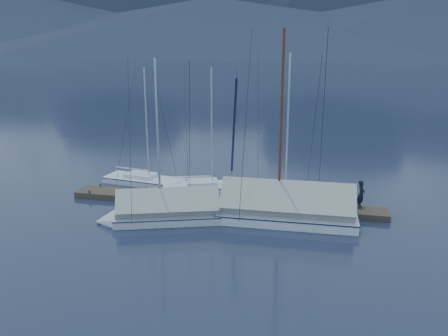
{
  "coord_description": "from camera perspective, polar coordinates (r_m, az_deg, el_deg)",
  "views": [
    {
      "loc": [
        5.58,
        -22.9,
        9.29
      ],
      "look_at": [
        0.0,
        2.0,
        2.2
      ],
      "focal_mm": 38.0,
      "sensor_mm": 36.0,
      "label": 1
    }
  ],
  "objects": [
    {
      "name": "sailboat_open_right",
      "position": [
        28.53,
        8.36,
        -3.3
      ],
      "size": [
        7.27,
        3.4,
        9.29
      ],
      "color": "silver",
      "rests_on": "ground"
    },
    {
      "name": "sailboat_covered_near",
      "position": [
        24.91,
        6.14,
        -5.14
      ],
      "size": [
        8.34,
        3.58,
        10.77
      ],
      "color": "white",
      "rests_on": "ground"
    },
    {
      "name": "sailboat_covered_far",
      "position": [
        24.94,
        -7.92,
        -5.39
      ],
      "size": [
        6.81,
        3.97,
        9.16
      ],
      "color": "silver",
      "rests_on": "ground"
    },
    {
      "name": "ground",
      "position": [
        25.33,
        -0.99,
        -5.99
      ],
      "size": [
        1000.0,
        1000.0,
        0.0
      ],
      "primitive_type": "plane",
      "color": "black",
      "rests_on": "ground"
    },
    {
      "name": "mooring_posts",
      "position": [
        27.14,
        -1.03,
        -3.7
      ],
      "size": [
        15.12,
        1.52,
        0.35
      ],
      "color": "#382D23",
      "rests_on": "ground"
    },
    {
      "name": "dock",
      "position": [
        27.12,
        0.0,
        -4.26
      ],
      "size": [
        18.0,
        1.5,
        0.54
      ],
      "color": "#382D23",
      "rests_on": "ground"
    },
    {
      "name": "sailboat_open_mid",
      "position": [
        29.66,
        -0.57,
        -2.43
      ],
      "size": [
        6.53,
        3.62,
        8.32
      ],
      "color": "silver",
      "rests_on": "ground"
    },
    {
      "name": "person",
      "position": [
        26.56,
        16.16,
        -3.05
      ],
      "size": [
        0.5,
        0.64,
        1.54
      ],
      "primitive_type": "imported",
      "rotation": [
        0.0,
        0.0,
        1.3
      ],
      "color": "black",
      "rests_on": "dock"
    },
    {
      "name": "sailboat_open_left",
      "position": [
        31.06,
        -8.3,
        -1.77
      ],
      "size": [
        6.4,
        2.83,
        8.22
      ],
      "color": "white",
      "rests_on": "ground"
    }
  ]
}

